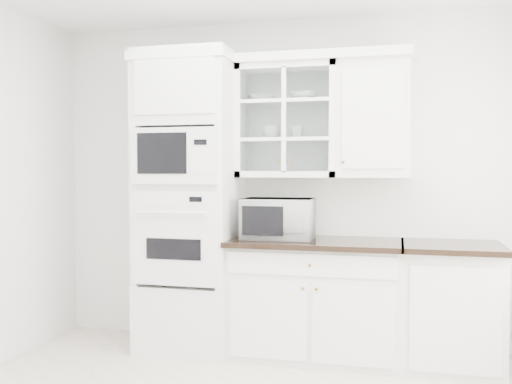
# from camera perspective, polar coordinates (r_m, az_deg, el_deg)

# --- Properties ---
(room_shell) EXTENTS (4.00, 3.50, 2.70)m
(room_shell) POSITION_cam_1_polar(r_m,az_deg,el_deg) (3.49, -0.89, 7.48)
(room_shell) COLOR white
(room_shell) RESTS_ON ground
(oven_column) EXTENTS (0.76, 0.68, 2.40)m
(oven_column) POSITION_cam_1_polar(r_m,az_deg,el_deg) (4.66, -6.67, -0.99)
(oven_column) COLOR white
(oven_column) RESTS_ON ground
(base_cabinet_run) EXTENTS (1.32, 0.67, 0.92)m
(base_cabinet_run) POSITION_cam_1_polar(r_m,az_deg,el_deg) (4.53, 6.00, -10.49)
(base_cabinet_run) COLOR white
(base_cabinet_run) RESTS_ON ground
(extra_base_cabinet) EXTENTS (0.72, 0.67, 0.92)m
(extra_base_cabinet) POSITION_cam_1_polar(r_m,az_deg,el_deg) (4.51, 18.92, -10.67)
(extra_base_cabinet) COLOR white
(extra_base_cabinet) RESTS_ON ground
(upper_cabinet_glass) EXTENTS (0.80, 0.33, 0.90)m
(upper_cabinet_glass) POSITION_cam_1_polar(r_m,az_deg,el_deg) (4.61, 3.21, 7.08)
(upper_cabinet_glass) COLOR white
(upper_cabinet_glass) RESTS_ON room_shell
(upper_cabinet_solid) EXTENTS (0.55, 0.33, 0.90)m
(upper_cabinet_solid) POSITION_cam_1_polar(r_m,az_deg,el_deg) (4.54, 11.68, 7.12)
(upper_cabinet_solid) COLOR white
(upper_cabinet_solid) RESTS_ON room_shell
(crown_molding) EXTENTS (2.14, 0.38, 0.07)m
(crown_molding) POSITION_cam_1_polar(r_m,az_deg,el_deg) (4.68, 1.87, 13.02)
(crown_molding) COLOR white
(crown_molding) RESTS_ON room_shell
(countertop_microwave) EXTENTS (0.55, 0.46, 0.32)m
(countertop_microwave) POSITION_cam_1_polar(r_m,az_deg,el_deg) (4.48, 2.27, -2.66)
(countertop_microwave) COLOR white
(countertop_microwave) RESTS_ON base_cabinet_run
(bowl_a) EXTENTS (0.29, 0.29, 0.06)m
(bowl_a) POSITION_cam_1_polar(r_m,az_deg,el_deg) (4.69, 0.56, 9.31)
(bowl_a) COLOR white
(bowl_a) RESTS_ON upper_cabinet_glass
(bowl_b) EXTENTS (0.27, 0.27, 0.07)m
(bowl_b) POSITION_cam_1_polar(r_m,az_deg,el_deg) (4.60, 4.73, 9.51)
(bowl_b) COLOR white
(bowl_b) RESTS_ON upper_cabinet_glass
(cup_a) EXTENTS (0.14, 0.14, 0.11)m
(cup_a) POSITION_cam_1_polar(r_m,az_deg,el_deg) (4.65, 1.51, 5.97)
(cup_a) COLOR white
(cup_a) RESTS_ON upper_cabinet_glass
(cup_b) EXTENTS (0.13, 0.13, 0.10)m
(cup_b) POSITION_cam_1_polar(r_m,az_deg,el_deg) (4.59, 4.08, 6.00)
(cup_b) COLOR white
(cup_b) RESTS_ON upper_cabinet_glass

